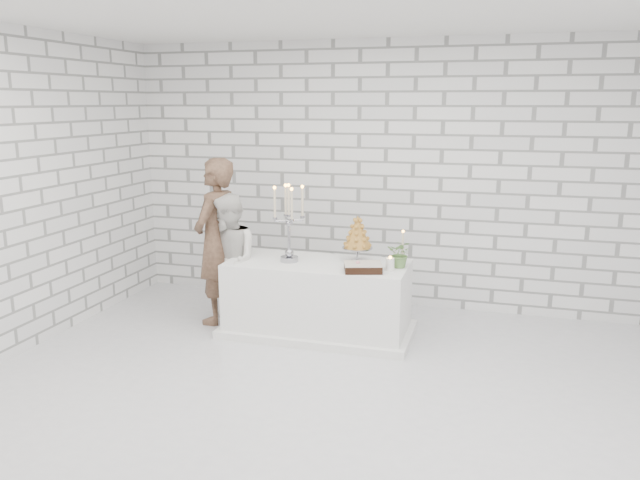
{
  "coord_description": "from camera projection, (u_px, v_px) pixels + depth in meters",
  "views": [
    {
      "loc": [
        1.24,
        -4.46,
        2.32
      ],
      "look_at": [
        -0.34,
        1.02,
        1.05
      ],
      "focal_mm": 34.95,
      "sensor_mm": 36.0,
      "label": 1
    }
  ],
  "objects": [
    {
      "name": "flowers",
      "position": [
        401.0,
        254.0,
        6.01
      ],
      "size": [
        0.26,
        0.23,
        0.27
      ],
      "primitive_type": "imported",
      "rotation": [
        0.0,
        0.0,
        -0.07
      ],
      "color": "#3E6D33",
      "rests_on": "cake_table"
    },
    {
      "name": "wall_left",
      "position": [
        0.0,
        196.0,
        5.51
      ],
      "size": [
        0.01,
        5.0,
        3.0
      ],
      "primitive_type": "cube",
      "color": "white",
      "rests_on": "ground"
    },
    {
      "name": "wall_back",
      "position": [
        385.0,
        176.0,
        7.04
      ],
      "size": [
        6.0,
        0.01,
        3.0
      ],
      "primitive_type": "cube",
      "color": "white",
      "rests_on": "ground"
    },
    {
      "name": "ground",
      "position": [
        326.0,
        396.0,
        5.03
      ],
      "size": [
        6.0,
        5.0,
        0.01
      ],
      "primitive_type": "cube",
      "color": "silver",
      "rests_on": "ground"
    },
    {
      "name": "cake_table",
      "position": [
        318.0,
        298.0,
        6.31
      ],
      "size": [
        1.8,
        0.8,
        0.75
      ],
      "primitive_type": "cube",
      "color": "white",
      "rests_on": "ground"
    },
    {
      "name": "bride",
      "position": [
        229.0,
        261.0,
        6.46
      ],
      "size": [
        0.84,
        0.86,
        1.4
      ],
      "primitive_type": "imported",
      "rotation": [
        0.0,
        0.0,
        -0.88
      ],
      "color": "white",
      "rests_on": "ground"
    },
    {
      "name": "pillar_candle",
      "position": [
        390.0,
        264.0,
        5.91
      ],
      "size": [
        0.1,
        0.1,
        0.12
      ],
      "primitive_type": "cylinder",
      "rotation": [
        0.0,
        0.0,
        -0.29
      ],
      "color": "white",
      "rests_on": "cake_table"
    },
    {
      "name": "ceiling",
      "position": [
        327.0,
        3.0,
        4.37
      ],
      "size": [
        6.0,
        5.0,
        0.01
      ],
      "primitive_type": "cube",
      "color": "white",
      "rests_on": "ground"
    },
    {
      "name": "chocolate_cake",
      "position": [
        363.0,
        267.0,
        5.88
      ],
      "size": [
        0.41,
        0.34,
        0.08
      ],
      "primitive_type": "cube",
      "rotation": [
        0.0,
        0.0,
        0.29
      ],
      "color": "black",
      "rests_on": "cake_table"
    },
    {
      "name": "extra_taper",
      "position": [
        403.0,
        248.0,
        6.13
      ],
      "size": [
        0.06,
        0.06,
        0.32
      ],
      "primitive_type": "cylinder",
      "rotation": [
        0.0,
        0.0,
        0.01
      ],
      "color": "beige",
      "rests_on": "cake_table"
    },
    {
      "name": "croquembouche",
      "position": [
        357.0,
        239.0,
        6.2
      ],
      "size": [
        0.36,
        0.36,
        0.47
      ],
      "primitive_type": null,
      "rotation": [
        0.0,
        0.0,
        -0.23
      ],
      "color": "olive",
      "rests_on": "cake_table"
    },
    {
      "name": "wall_front",
      "position": [
        149.0,
        324.0,
        2.36
      ],
      "size": [
        6.0,
        0.01,
        3.0
      ],
      "primitive_type": "cube",
      "color": "white",
      "rests_on": "ground"
    },
    {
      "name": "groom",
      "position": [
        216.0,
        241.0,
        6.57
      ],
      "size": [
        0.46,
        0.67,
        1.76
      ],
      "primitive_type": "imported",
      "rotation": [
        0.0,
        0.0,
        -1.63
      ],
      "color": "#432F24",
      "rests_on": "ground"
    },
    {
      "name": "candelabra",
      "position": [
        289.0,
        223.0,
        6.17
      ],
      "size": [
        0.39,
        0.39,
        0.79
      ],
      "primitive_type": null,
      "rotation": [
        0.0,
        0.0,
        -0.24
      ],
      "color": "#96959F",
      "rests_on": "cake_table"
    }
  ]
}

